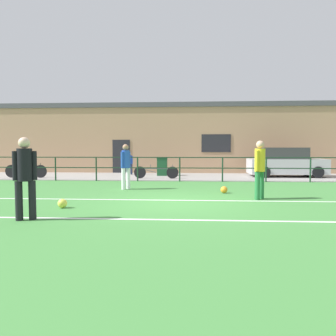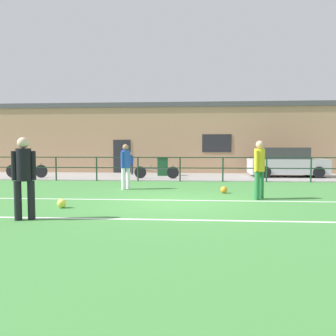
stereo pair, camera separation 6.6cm
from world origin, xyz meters
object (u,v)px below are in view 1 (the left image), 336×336
at_px(player_goalkeeper, 25,173).
at_px(parked_car_red, 285,163).
at_px(soccer_ball_spare, 62,203).
at_px(player_striker, 260,166).
at_px(bicycle_parked_1, 26,171).
at_px(trash_bin_0, 162,166).
at_px(soccer_ball_match, 224,190).
at_px(bicycle_parked_0, 156,172).
at_px(spectator_child, 130,162).
at_px(player_winger, 126,164).

xyz_separation_m(player_goalkeeper, parked_car_red, (8.75, 11.22, -0.24)).
height_order(player_goalkeeper, soccer_ball_spare, player_goalkeeper).
xyz_separation_m(player_goalkeeper, soccer_ball_spare, (0.23, 1.42, -0.89)).
distance_m(player_striker, bicycle_parked_1, 12.48).
xyz_separation_m(player_goalkeeper, trash_bin_0, (2.00, 11.42, -0.47)).
distance_m(soccer_ball_match, bicycle_parked_0, 5.92).
bearing_deg(player_goalkeeper, bicycle_parked_0, -124.55).
height_order(bicycle_parked_1, trash_bin_0, trash_bin_0).
distance_m(player_striker, spectator_child, 10.52).
bearing_deg(soccer_ball_spare, parked_car_red, 49.02).
relative_size(player_winger, trash_bin_0, 1.65).
bearing_deg(soccer_ball_match, spectator_child, 121.63).
height_order(soccer_ball_spare, bicycle_parked_0, bicycle_parked_0).
xyz_separation_m(player_goalkeeper, soccer_ball_match, (4.72, 4.51, -0.89)).
relative_size(player_goalkeeper, parked_car_red, 0.45).
xyz_separation_m(soccer_ball_spare, spectator_child, (-0.21, 10.71, 0.64)).
relative_size(player_goalkeeper, player_winger, 1.04).
distance_m(spectator_child, trash_bin_0, 2.11).
distance_m(player_goalkeeper, bicycle_parked_0, 9.86).
height_order(parked_car_red, trash_bin_0, parked_car_red).
distance_m(soccer_ball_match, trash_bin_0, 7.44).
bearing_deg(soccer_ball_spare, trash_bin_0, 79.97).
bearing_deg(trash_bin_0, spectator_child, 160.33).
height_order(player_striker, player_winger, player_striker).
xyz_separation_m(player_striker, spectator_child, (-5.62, 8.89, -0.25)).
height_order(soccer_ball_match, bicycle_parked_0, bicycle_parked_0).
bearing_deg(trash_bin_0, player_goalkeeper, -99.95).
xyz_separation_m(soccer_ball_match, bicycle_parked_1, (-9.75, 5.16, 0.25)).
bearing_deg(spectator_child, player_winger, 106.31).
height_order(player_striker, soccer_ball_match, player_striker).
distance_m(soccer_ball_spare, bicycle_parked_1, 9.79).
distance_m(player_goalkeeper, trash_bin_0, 11.61).
bearing_deg(bicycle_parked_0, spectator_child, 126.25).
bearing_deg(parked_car_red, bicycle_parked_1, -173.59).
bearing_deg(parked_car_red, bicycle_parked_0, -167.38).
height_order(soccer_ball_spare, trash_bin_0, trash_bin_0).
relative_size(soccer_ball_match, soccer_ball_spare, 1.00).
bearing_deg(bicycle_parked_1, player_striker, -31.06).
xyz_separation_m(parked_car_red, trash_bin_0, (-6.74, 0.21, -0.22)).
bearing_deg(soccer_ball_spare, spectator_child, 91.10).
bearing_deg(player_goalkeeper, player_striker, -174.00).
bearing_deg(player_striker, bicycle_parked_1, 98.90).
bearing_deg(bicycle_parked_0, soccer_ball_spare, -100.97).
bearing_deg(player_winger, player_striker, -80.53).
xyz_separation_m(player_goalkeeper, player_winger, (1.12, 5.35, -0.04)).
height_order(soccer_ball_spare, bicycle_parked_1, bicycle_parked_1).
bearing_deg(soccer_ball_spare, player_goalkeeper, -99.38).
height_order(soccer_ball_match, trash_bin_0, trash_bin_0).
relative_size(player_winger, bicycle_parked_1, 0.76).
bearing_deg(bicycle_parked_0, bicycle_parked_1, -180.00).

